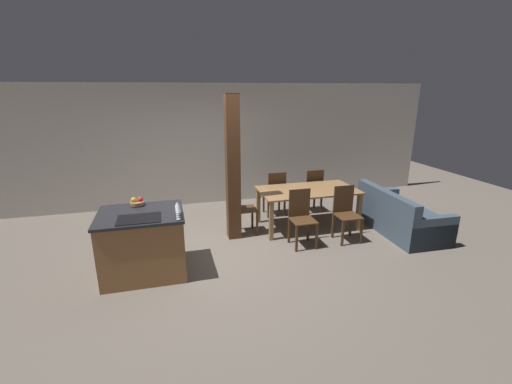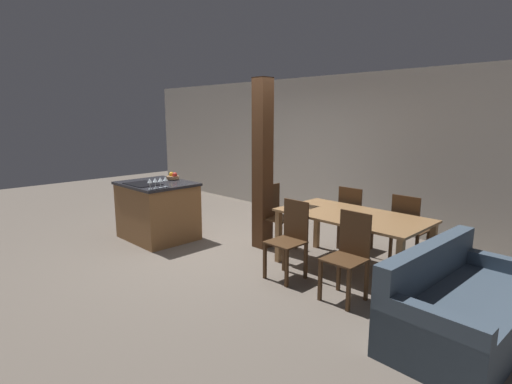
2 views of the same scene
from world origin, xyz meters
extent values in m
plane|color=#665B51|center=(0.00, 0.00, 0.00)|extent=(16.00, 16.00, 0.00)
cube|color=beige|center=(0.00, 2.75, 1.35)|extent=(11.20, 0.08, 2.70)
cube|color=olive|center=(-1.19, -0.27, 0.44)|extent=(1.12, 0.92, 0.88)
cube|color=#232328|center=(-1.19, -0.27, 0.90)|extent=(1.16, 0.96, 0.04)
cube|color=black|center=(-1.19, -0.51, 0.93)|extent=(0.56, 0.40, 0.01)
cylinder|color=#99704C|center=(-1.25, 0.08, 0.96)|extent=(0.21, 0.21, 0.05)
sphere|color=red|center=(-1.20, 0.09, 1.01)|extent=(0.08, 0.08, 0.08)
sphere|color=gold|center=(-1.30, 0.08, 1.01)|extent=(0.08, 0.08, 0.08)
cylinder|color=silver|center=(-0.69, -0.67, 0.93)|extent=(0.06, 0.06, 0.00)
cylinder|color=silver|center=(-0.69, -0.67, 0.98)|extent=(0.01, 0.01, 0.09)
cone|color=silver|center=(-0.69, -0.67, 1.06)|extent=(0.07, 0.07, 0.06)
cylinder|color=silver|center=(-0.69, -0.59, 0.93)|extent=(0.06, 0.06, 0.00)
cylinder|color=silver|center=(-0.69, -0.59, 0.98)|extent=(0.01, 0.01, 0.09)
cone|color=silver|center=(-0.69, -0.59, 1.06)|extent=(0.07, 0.07, 0.06)
cylinder|color=silver|center=(-0.69, -0.50, 0.93)|extent=(0.06, 0.06, 0.00)
cylinder|color=silver|center=(-0.69, -0.50, 0.98)|extent=(0.01, 0.01, 0.09)
cone|color=silver|center=(-0.69, -0.50, 1.06)|extent=(0.07, 0.07, 0.06)
cylinder|color=silver|center=(-0.69, -0.41, 0.93)|extent=(0.06, 0.06, 0.00)
cylinder|color=silver|center=(-0.69, -0.41, 0.98)|extent=(0.01, 0.01, 0.09)
cone|color=silver|center=(-0.69, -0.41, 1.06)|extent=(0.07, 0.07, 0.06)
cube|color=olive|center=(1.77, 0.76, 0.73)|extent=(1.85, 0.99, 0.03)
cube|color=olive|center=(0.91, 0.32, 0.36)|extent=(0.07, 0.07, 0.72)
cube|color=olive|center=(2.63, 0.32, 0.36)|extent=(0.07, 0.07, 0.72)
cube|color=olive|center=(0.91, 1.19, 0.36)|extent=(0.07, 0.07, 0.72)
cube|color=olive|center=(2.63, 1.19, 0.36)|extent=(0.07, 0.07, 0.72)
cube|color=#472D19|center=(1.35, -0.04, 0.46)|extent=(0.40, 0.40, 0.02)
cube|color=#472D19|center=(1.35, 0.15, 0.72)|extent=(0.38, 0.02, 0.48)
cube|color=#472D19|center=(1.18, -0.22, 0.23)|extent=(0.04, 0.04, 0.45)
cube|color=#472D19|center=(1.53, -0.22, 0.23)|extent=(0.04, 0.04, 0.45)
cube|color=#472D19|center=(1.18, 0.14, 0.23)|extent=(0.04, 0.04, 0.45)
cube|color=#472D19|center=(1.53, 0.14, 0.23)|extent=(0.04, 0.04, 0.45)
cube|color=#472D19|center=(2.19, -0.04, 0.46)|extent=(0.40, 0.40, 0.02)
cube|color=#472D19|center=(2.19, 0.15, 0.72)|extent=(0.38, 0.02, 0.48)
cube|color=#472D19|center=(2.01, -0.22, 0.23)|extent=(0.04, 0.04, 0.45)
cube|color=#472D19|center=(2.36, -0.22, 0.23)|extent=(0.04, 0.04, 0.45)
cube|color=#472D19|center=(2.01, 0.14, 0.23)|extent=(0.04, 0.04, 0.45)
cube|color=#472D19|center=(2.36, 0.14, 0.23)|extent=(0.04, 0.04, 0.45)
cube|color=#472D19|center=(1.35, 1.55, 0.46)|extent=(0.40, 0.40, 0.02)
cube|color=#472D19|center=(1.35, 1.36, 0.72)|extent=(0.38, 0.02, 0.48)
cube|color=#472D19|center=(1.53, 1.73, 0.23)|extent=(0.04, 0.04, 0.45)
cube|color=#472D19|center=(1.18, 1.73, 0.23)|extent=(0.04, 0.04, 0.45)
cube|color=#472D19|center=(1.53, 1.38, 0.23)|extent=(0.04, 0.04, 0.45)
cube|color=#472D19|center=(1.18, 1.38, 0.23)|extent=(0.04, 0.04, 0.45)
cube|color=#472D19|center=(2.19, 1.55, 0.46)|extent=(0.40, 0.40, 0.02)
cube|color=#472D19|center=(2.19, 1.36, 0.72)|extent=(0.38, 0.02, 0.48)
cube|color=#472D19|center=(2.36, 1.73, 0.23)|extent=(0.04, 0.04, 0.45)
cube|color=#472D19|center=(2.01, 1.73, 0.23)|extent=(0.04, 0.04, 0.45)
cube|color=#472D19|center=(2.36, 1.38, 0.23)|extent=(0.04, 0.04, 0.45)
cube|color=#472D19|center=(2.01, 1.38, 0.23)|extent=(0.04, 0.04, 0.45)
cube|color=#472D19|center=(0.54, 0.76, 0.46)|extent=(0.40, 0.40, 0.02)
cube|color=#472D19|center=(0.35, 0.76, 0.72)|extent=(0.02, 0.38, 0.48)
cube|color=#472D19|center=(0.72, 0.58, 0.23)|extent=(0.04, 0.04, 0.45)
cube|color=#472D19|center=(0.72, 0.93, 0.23)|extent=(0.04, 0.04, 0.45)
cube|color=#472D19|center=(0.37, 0.58, 0.23)|extent=(0.04, 0.04, 0.45)
cube|color=#472D19|center=(0.37, 0.93, 0.23)|extent=(0.04, 0.04, 0.45)
cube|color=#3D4C5B|center=(3.38, 0.09, 0.22)|extent=(0.94, 1.78, 0.44)
cube|color=#3D4C5B|center=(3.02, 0.10, 0.62)|extent=(0.22, 1.76, 0.37)
cube|color=#3D4C5B|center=(3.36, -0.72, 0.29)|extent=(0.89, 0.17, 0.58)
cube|color=#3D4C5B|center=(3.41, 0.89, 0.29)|extent=(0.89, 0.17, 0.58)
cube|color=#4C2D19|center=(0.30, 0.63, 1.26)|extent=(0.23, 0.23, 2.51)
camera|label=1|loc=(-0.78, -4.99, 2.58)|focal=24.00mm
camera|label=2|loc=(4.40, -3.56, 1.98)|focal=28.00mm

